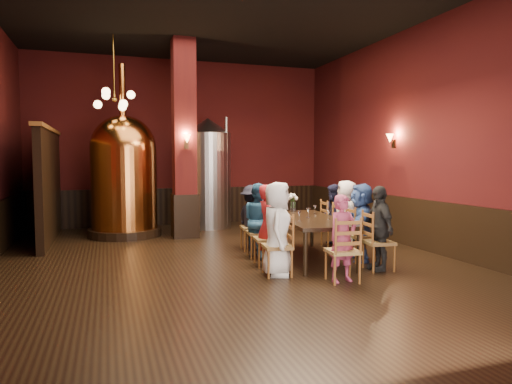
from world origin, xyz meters
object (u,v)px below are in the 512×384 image
object	(u,v)px
dining_table	(309,221)
copper_kettle	(124,174)
person_2	(259,220)
person_0	(277,229)
rose_vase	(293,199)
person_1	(267,225)
steel_vessel	(208,173)

from	to	relation	value
dining_table	copper_kettle	world-z (taller)	copper_kettle
copper_kettle	person_2	bearing A→B (deg)	-55.04
person_0	dining_table	bearing A→B (deg)	-23.60
person_0	person_2	bearing A→B (deg)	16.76
rose_vase	copper_kettle	bearing A→B (deg)	140.09
dining_table	person_0	distance (m)	1.31
person_1	rose_vase	world-z (taller)	person_1
dining_table	person_1	distance (m)	0.91
steel_vessel	rose_vase	world-z (taller)	steel_vessel
dining_table	steel_vessel	world-z (taller)	steel_vessel
person_1	steel_vessel	world-z (taller)	steel_vessel
person_0	person_1	world-z (taller)	person_0
dining_table	steel_vessel	size ratio (longest dim) A/B	0.87
person_0	copper_kettle	distance (m)	5.05
person_0	rose_vase	xyz separation A→B (m)	(1.06, 1.89, 0.27)
rose_vase	person_0	bearing A→B (deg)	-119.26
person_1	rose_vase	xyz separation A→B (m)	(0.99, 1.23, 0.31)
dining_table	person_1	world-z (taller)	person_1
person_2	person_1	bearing A→B (deg)	158.25
copper_kettle	rose_vase	bearing A→B (deg)	-39.91
person_0	person_2	xyz separation A→B (m)	(0.15, 1.32, -0.04)
steel_vessel	dining_table	bearing A→B (deg)	-78.16
person_0	person_2	size ratio (longest dim) A/B	1.06
steel_vessel	rose_vase	xyz separation A→B (m)	(1.01, -3.33, -0.44)
person_0	person_2	distance (m)	1.33
person_0	copper_kettle	bearing A→B (deg)	48.01
dining_table	rose_vase	bearing A→B (deg)	90.43
person_1	person_0	bearing A→B (deg)	177.14
person_1	copper_kettle	xyz separation A→B (m)	(-2.17, 3.87, 0.76)
copper_kettle	steel_vessel	xyz separation A→B (m)	(2.15, 0.69, -0.02)
person_0	person_1	bearing A→B (deg)	16.76
person_2	person_0	bearing A→B (deg)	158.25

